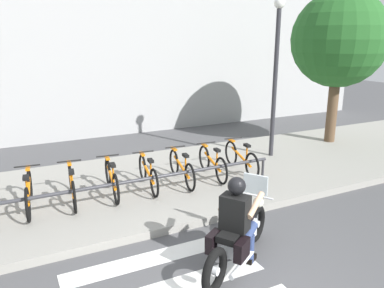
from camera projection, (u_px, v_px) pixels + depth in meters
sidewalk at (133, 187)px, 8.54m from camera, size 24.00×4.40×0.15m
crosswalk_stripe_3 at (173, 287)px, 5.23m from camera, size 2.80×0.40×0.01m
crosswalk_stripe_4 at (152, 258)px, 5.93m from camera, size 2.80×0.40×0.01m
motorcycle at (239, 236)px, 5.69m from camera, size 1.88×1.31×1.23m
rider at (237, 216)px, 5.52m from camera, size 0.77×0.73×1.44m
bicycle_1 at (29, 192)px, 7.19m from camera, size 0.48×1.69×0.77m
bicycle_2 at (72, 186)px, 7.53m from camera, size 0.48×1.68×0.75m
bicycle_3 at (112, 179)px, 7.87m from camera, size 0.48×1.64×0.76m
bicycle_4 at (148, 174)px, 8.21m from camera, size 0.48×1.63×0.74m
bicycle_5 at (181, 168)px, 8.55m from camera, size 0.48×1.71×0.75m
bicycle_6 at (212, 163)px, 8.89m from camera, size 0.48×1.62×0.76m
bicycle_7 at (241, 158)px, 9.23m from camera, size 0.48×1.73×0.77m
bike_rack at (138, 181)px, 7.54m from camera, size 6.18×0.07×0.49m
street_lamp at (276, 66)px, 9.98m from camera, size 0.28×0.28×4.31m
tree_near_rack at (339, 40)px, 11.27m from camera, size 2.84×2.84×4.70m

